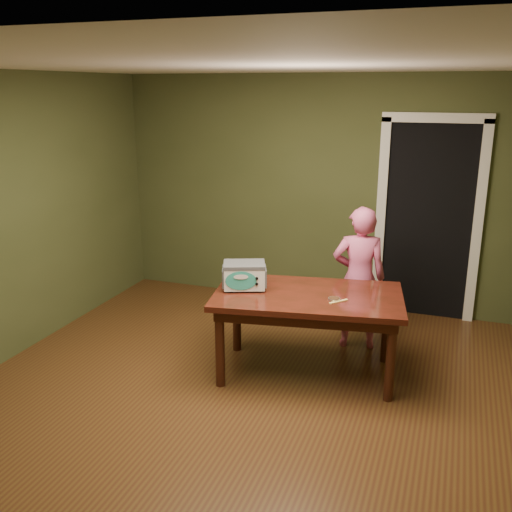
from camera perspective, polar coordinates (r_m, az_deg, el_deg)
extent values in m
plane|color=#533617|center=(4.75, -2.63, -14.54)|extent=(5.00, 5.00, 0.00)
cube|color=#454D29|center=(6.55, 5.55, 6.36)|extent=(4.50, 0.02, 2.60)
cube|color=white|center=(4.07, -3.13, 18.64)|extent=(4.50, 5.00, 0.02)
cube|color=black|center=(6.71, 16.98, 3.78)|extent=(0.90, 0.60, 2.10)
cube|color=black|center=(6.40, 16.82, 3.20)|extent=(0.90, 0.02, 2.10)
cube|color=white|center=(6.42, 12.36, 3.58)|extent=(0.10, 0.06, 2.20)
cube|color=white|center=(6.38, 21.28, 2.74)|extent=(0.10, 0.06, 2.20)
cube|color=white|center=(6.24, 17.66, 13.05)|extent=(1.10, 0.06, 0.10)
cube|color=black|center=(4.92, 5.22, -4.04)|extent=(1.73, 1.16, 0.05)
cube|color=#36160D|center=(4.95, 5.19, -4.86)|extent=(1.59, 1.02, 0.10)
cylinder|color=#36160D|center=(4.85, -3.63, -9.14)|extent=(0.08, 0.08, 0.70)
cylinder|color=#36160D|center=(5.47, -1.93, -6.02)|extent=(0.08, 0.08, 0.70)
cylinder|color=#36160D|center=(4.75, 13.31, -10.17)|extent=(0.08, 0.08, 0.70)
cylinder|color=#36160D|center=(5.38, 12.93, -6.85)|extent=(0.08, 0.08, 0.70)
cylinder|color=#4C4F54|center=(4.93, -2.85, -3.56)|extent=(0.02, 0.02, 0.02)
cylinder|color=#4C4F54|center=(5.11, -2.82, -2.83)|extent=(0.02, 0.02, 0.02)
cylinder|color=#4C4F54|center=(4.93, 0.53, -3.53)|extent=(0.02, 0.02, 0.02)
cylinder|color=#4C4F54|center=(5.11, 0.45, -2.80)|extent=(0.02, 0.02, 0.02)
cube|color=white|center=(4.98, -1.18, -2.02)|extent=(0.42, 0.36, 0.20)
cube|color=#4C4F54|center=(4.95, -1.19, -0.86)|extent=(0.43, 0.37, 0.03)
cube|color=#4C4F54|center=(4.98, -3.29, -2.04)|extent=(0.10, 0.22, 0.15)
cube|color=#4C4F54|center=(4.98, 0.93, -2.00)|extent=(0.10, 0.22, 0.15)
ellipsoid|color=teal|center=(4.86, -1.52, -2.51)|extent=(0.25, 0.10, 0.17)
cylinder|color=black|center=(4.85, 0.08, -2.25)|extent=(0.03, 0.02, 0.02)
cylinder|color=black|center=(4.87, 0.08, -2.82)|extent=(0.02, 0.02, 0.02)
cylinder|color=silver|center=(4.78, 7.82, -4.29)|extent=(0.10, 0.10, 0.02)
cylinder|color=#442816|center=(4.78, 7.82, -4.21)|extent=(0.09, 0.09, 0.01)
cube|color=#F9D36C|center=(4.76, 8.26, -4.52)|extent=(0.14, 0.15, 0.01)
imported|color=#E25D90|center=(5.53, 10.25, -2.19)|extent=(0.57, 0.44, 1.40)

